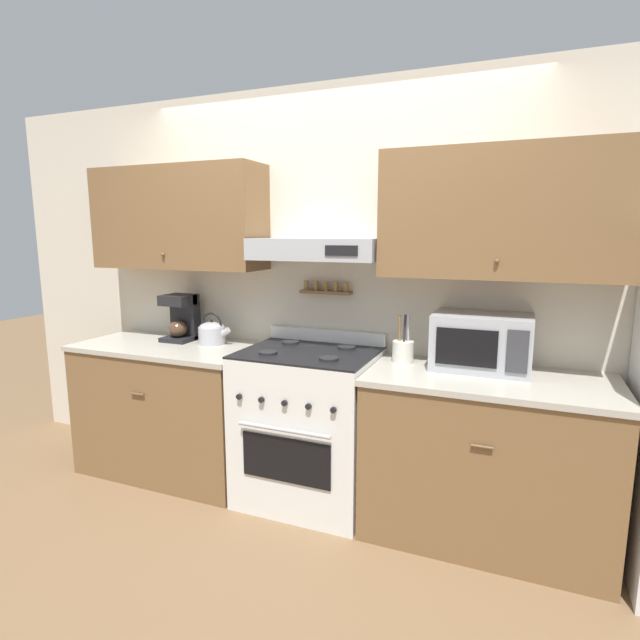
% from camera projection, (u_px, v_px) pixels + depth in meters
% --- Properties ---
extents(ground_plane, '(16.00, 16.00, 0.00)m').
position_uv_depth(ground_plane, '(285.00, 526.00, 2.83)').
color(ground_plane, brown).
extents(wall_back, '(5.20, 0.46, 2.55)m').
position_uv_depth(wall_back, '(327.00, 266.00, 3.16)').
color(wall_back, beige).
rests_on(wall_back, ground_plane).
extents(counter_left, '(1.25, 0.67, 0.90)m').
position_uv_depth(counter_left, '(173.00, 407.00, 3.45)').
color(counter_left, brown).
rests_on(counter_left, ground_plane).
extents(counter_right, '(1.27, 0.67, 0.90)m').
position_uv_depth(counter_right, '(485.00, 457.00, 2.68)').
color(counter_right, brown).
rests_on(counter_right, ground_plane).
extents(stove_range, '(0.79, 0.67, 1.02)m').
position_uv_depth(stove_range, '(309.00, 426.00, 3.06)').
color(stove_range, white).
rests_on(stove_range, ground_plane).
extents(tea_kettle, '(0.23, 0.18, 0.22)m').
position_uv_depth(tea_kettle, '(212.00, 332.00, 3.37)').
color(tea_kettle, '#B7B7BC').
rests_on(tea_kettle, counter_left).
extents(coffee_maker, '(0.20, 0.22, 0.32)m').
position_uv_depth(coffee_maker, '(182.00, 318.00, 3.48)').
color(coffee_maker, black).
rests_on(coffee_maker, counter_left).
extents(microwave, '(0.52, 0.35, 0.31)m').
position_uv_depth(microwave, '(481.00, 342.00, 2.73)').
color(microwave, '#ADAFB5').
rests_on(microwave, counter_right).
extents(utensil_crock, '(0.12, 0.12, 0.28)m').
position_uv_depth(utensil_crock, '(403.00, 351.00, 2.88)').
color(utensil_crock, silver).
rests_on(utensil_crock, counter_right).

